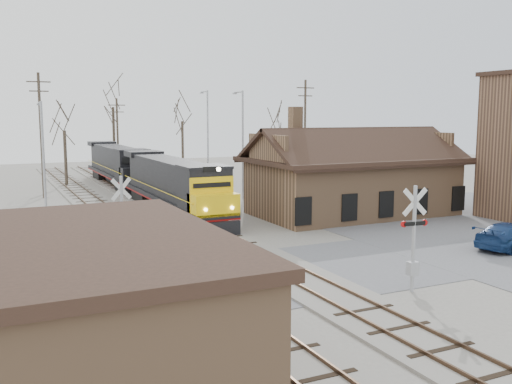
{
  "coord_description": "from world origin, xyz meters",
  "views": [
    {
      "loc": [
        -12.39,
        -22.67,
        7.31
      ],
      "look_at": [
        2.7,
        9.0,
        2.56
      ],
      "focal_mm": 40.0,
      "sensor_mm": 36.0,
      "label": 1
    }
  ],
  "objects_px": {
    "depot": "(352,182)",
    "locomotive_lead": "(174,185)",
    "locomotive_trailing": "(118,165)",
    "parked_car": "(512,236)"
  },
  "relations": [
    {
      "from": "locomotive_lead",
      "to": "parked_car",
      "type": "distance_m",
      "value": 22.81
    },
    {
      "from": "depot",
      "to": "locomotive_lead",
      "type": "bearing_deg",
      "value": 156.21
    },
    {
      "from": "depot",
      "to": "locomotive_lead",
      "type": "height_order",
      "value": "depot"
    },
    {
      "from": "locomotive_lead",
      "to": "locomotive_trailing",
      "type": "height_order",
      "value": "locomotive_lead"
    },
    {
      "from": "depot",
      "to": "locomotive_lead",
      "type": "distance_m",
      "value": 13.1
    },
    {
      "from": "locomotive_lead",
      "to": "parked_car",
      "type": "xyz_separation_m",
      "value": [
        13.49,
        -18.33,
        -1.49
      ]
    },
    {
      "from": "locomotive_trailing",
      "to": "depot",
      "type": "bearing_deg",
      "value": -64.02
    },
    {
      "from": "depot",
      "to": "parked_car",
      "type": "bearing_deg",
      "value": -83.45
    },
    {
      "from": "depot",
      "to": "locomotive_lead",
      "type": "xyz_separation_m",
      "value": [
        -11.99,
        5.28,
        -0.19
      ]
    },
    {
      "from": "parked_car",
      "to": "locomotive_lead",
      "type": "bearing_deg",
      "value": 25.98
    }
  ]
}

